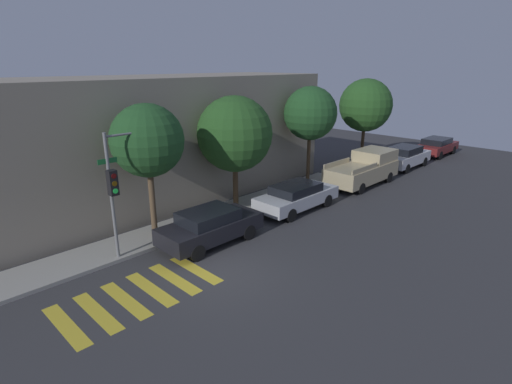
{
  "coord_description": "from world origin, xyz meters",
  "views": [
    {
      "loc": [
        -7.93,
        -9.64,
        7.02
      ],
      "look_at": [
        3.94,
        2.1,
        1.6
      ],
      "focal_mm": 28.0,
      "sensor_mm": 36.0,
      "label": 1
    }
  ],
  "objects_px": {
    "traffic_light_pole": "(122,174)",
    "tree_behind_truck": "(366,105)",
    "sedan_near_corner": "(210,226)",
    "sedan_tail_of_row": "(437,146)",
    "tree_midblock": "(235,134)",
    "tree_near_corner": "(147,141)",
    "tree_far_end": "(310,114)",
    "sedan_far_end": "(405,157)",
    "pickup_truck": "(365,168)",
    "sedan_middle": "(297,196)"
  },
  "relations": [
    {
      "from": "sedan_tail_of_row",
      "to": "tree_near_corner",
      "type": "distance_m",
      "value": 24.62
    },
    {
      "from": "tree_near_corner",
      "to": "tree_behind_truck",
      "type": "xyz_separation_m",
      "value": [
        16.47,
        0.0,
        0.2
      ]
    },
    {
      "from": "sedan_tail_of_row",
      "to": "tree_near_corner",
      "type": "relative_size",
      "value": 0.8
    },
    {
      "from": "sedan_far_end",
      "to": "tree_behind_truck",
      "type": "xyz_separation_m",
      "value": [
        -2.21,
        2.12,
        3.51
      ]
    },
    {
      "from": "sedan_far_end",
      "to": "tree_midblock",
      "type": "relative_size",
      "value": 0.8
    },
    {
      "from": "sedan_near_corner",
      "to": "tree_midblock",
      "type": "bearing_deg",
      "value": 32.4
    },
    {
      "from": "sedan_middle",
      "to": "sedan_far_end",
      "type": "bearing_deg",
      "value": 0.0
    },
    {
      "from": "traffic_light_pole",
      "to": "sedan_tail_of_row",
      "type": "height_order",
      "value": "traffic_light_pole"
    },
    {
      "from": "pickup_truck",
      "to": "tree_far_end",
      "type": "height_order",
      "value": "tree_far_end"
    },
    {
      "from": "sedan_near_corner",
      "to": "pickup_truck",
      "type": "height_order",
      "value": "pickup_truck"
    },
    {
      "from": "sedan_tail_of_row",
      "to": "tree_near_corner",
      "type": "xyz_separation_m",
      "value": [
        -24.3,
        2.12,
        3.38
      ]
    },
    {
      "from": "sedan_far_end",
      "to": "tree_midblock",
      "type": "xyz_separation_m",
      "value": [
        -14.07,
        2.12,
        3.02
      ]
    },
    {
      "from": "traffic_light_pole",
      "to": "tree_behind_truck",
      "type": "bearing_deg",
      "value": 2.7
    },
    {
      "from": "sedan_far_end",
      "to": "pickup_truck",
      "type": "bearing_deg",
      "value": 180.0
    },
    {
      "from": "pickup_truck",
      "to": "tree_midblock",
      "type": "bearing_deg",
      "value": 166.18
    },
    {
      "from": "sedan_near_corner",
      "to": "tree_behind_truck",
      "type": "xyz_separation_m",
      "value": [
        15.2,
        2.12,
        3.54
      ]
    },
    {
      "from": "tree_near_corner",
      "to": "tree_far_end",
      "type": "height_order",
      "value": "tree_far_end"
    },
    {
      "from": "pickup_truck",
      "to": "sedan_near_corner",
      "type": "bearing_deg",
      "value": -180.0
    },
    {
      "from": "sedan_far_end",
      "to": "tree_near_corner",
      "type": "xyz_separation_m",
      "value": [
        -18.68,
        2.12,
        3.32
      ]
    },
    {
      "from": "tree_midblock",
      "to": "tree_far_end",
      "type": "bearing_deg",
      "value": 0.0
    },
    {
      "from": "sedan_far_end",
      "to": "sedan_tail_of_row",
      "type": "relative_size",
      "value": 1.01
    },
    {
      "from": "tree_far_end",
      "to": "tree_behind_truck",
      "type": "distance_m",
      "value": 6.06
    },
    {
      "from": "tree_midblock",
      "to": "tree_behind_truck",
      "type": "xyz_separation_m",
      "value": [
        11.86,
        0.0,
        0.49
      ]
    },
    {
      "from": "sedan_near_corner",
      "to": "pickup_truck",
      "type": "distance_m",
      "value": 11.95
    },
    {
      "from": "traffic_light_pole",
      "to": "pickup_truck",
      "type": "bearing_deg",
      "value": -4.88
    },
    {
      "from": "sedan_near_corner",
      "to": "tree_behind_truck",
      "type": "distance_m",
      "value": 15.75
    },
    {
      "from": "sedan_far_end",
      "to": "traffic_light_pole",
      "type": "bearing_deg",
      "value": 176.43
    },
    {
      "from": "traffic_light_pole",
      "to": "tree_near_corner",
      "type": "height_order",
      "value": "tree_near_corner"
    },
    {
      "from": "sedan_middle",
      "to": "tree_near_corner",
      "type": "distance_m",
      "value": 7.86
    },
    {
      "from": "sedan_middle",
      "to": "pickup_truck",
      "type": "xyz_separation_m",
      "value": [
        6.46,
        0.0,
        0.23
      ]
    },
    {
      "from": "traffic_light_pole",
      "to": "sedan_near_corner",
      "type": "relative_size",
      "value": 1.11
    },
    {
      "from": "sedan_tail_of_row",
      "to": "sedan_near_corner",
      "type": "bearing_deg",
      "value": 180.0
    },
    {
      "from": "traffic_light_pole",
      "to": "sedan_tail_of_row",
      "type": "xyz_separation_m",
      "value": [
        25.91,
        -1.27,
        -2.53
      ]
    },
    {
      "from": "sedan_tail_of_row",
      "to": "tree_behind_truck",
      "type": "height_order",
      "value": "tree_behind_truck"
    },
    {
      "from": "sedan_middle",
      "to": "tree_near_corner",
      "type": "xyz_separation_m",
      "value": [
        -6.77,
        2.12,
        3.38
      ]
    },
    {
      "from": "sedan_tail_of_row",
      "to": "tree_midblock",
      "type": "distance_m",
      "value": 20.04
    },
    {
      "from": "sedan_near_corner",
      "to": "tree_far_end",
      "type": "bearing_deg",
      "value": 13.05
    },
    {
      "from": "traffic_light_pole",
      "to": "sedan_middle",
      "type": "relative_size",
      "value": 1.03
    },
    {
      "from": "pickup_truck",
      "to": "sedan_far_end",
      "type": "bearing_deg",
      "value": -0.0
    },
    {
      "from": "sedan_tail_of_row",
      "to": "tree_midblock",
      "type": "bearing_deg",
      "value": 173.86
    },
    {
      "from": "tree_near_corner",
      "to": "tree_far_end",
      "type": "bearing_deg",
      "value": 0.0
    },
    {
      "from": "sedan_near_corner",
      "to": "sedan_middle",
      "type": "distance_m",
      "value": 5.49
    },
    {
      "from": "sedan_middle",
      "to": "pickup_truck",
      "type": "bearing_deg",
      "value": 0.0
    },
    {
      "from": "tree_midblock",
      "to": "tree_far_end",
      "type": "distance_m",
      "value": 5.82
    },
    {
      "from": "tree_behind_truck",
      "to": "tree_far_end",
      "type": "bearing_deg",
      "value": 180.0
    },
    {
      "from": "traffic_light_pole",
      "to": "tree_midblock",
      "type": "xyz_separation_m",
      "value": [
        6.22,
        0.85,
        0.56
      ]
    },
    {
      "from": "sedan_near_corner",
      "to": "sedan_tail_of_row",
      "type": "height_order",
      "value": "sedan_near_corner"
    },
    {
      "from": "sedan_middle",
      "to": "tree_behind_truck",
      "type": "distance_m",
      "value": 10.56
    },
    {
      "from": "sedan_middle",
      "to": "tree_behind_truck",
      "type": "height_order",
      "value": "tree_behind_truck"
    },
    {
      "from": "sedan_middle",
      "to": "pickup_truck",
      "type": "distance_m",
      "value": 6.46
    }
  ]
}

